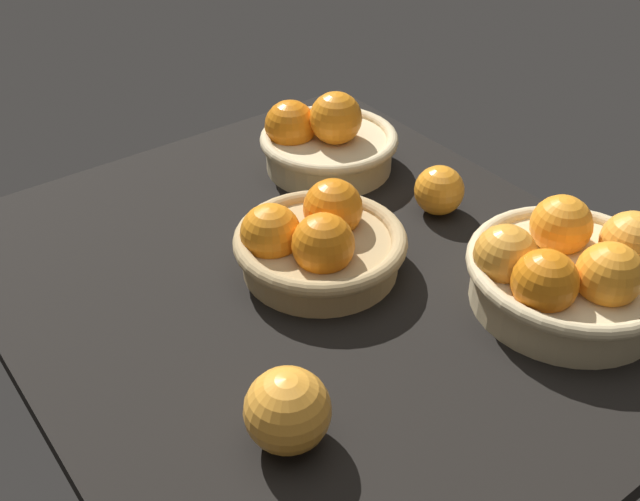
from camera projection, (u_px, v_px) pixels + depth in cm
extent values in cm
cube|color=black|center=(319.00, 286.00, 93.53)|extent=(84.00, 72.00, 3.00)
cylinder|color=#D3BC8C|center=(568.00, 285.00, 87.08)|extent=(22.33, 22.33, 5.33)
torus|color=#D3BC8C|center=(572.00, 266.00, 85.50)|extent=(24.19, 24.19, 1.86)
sphere|color=orange|center=(545.00, 282.00, 80.59)|extent=(7.31, 7.31, 7.31)
sphere|color=orange|center=(609.00, 275.00, 80.89)|extent=(7.31, 7.31, 7.31)
sphere|color=#F49E33|center=(631.00, 242.00, 86.92)|extent=(7.31, 7.31, 7.31)
sphere|color=#F49E33|center=(505.00, 256.00, 84.73)|extent=(7.31, 7.31, 7.31)
sphere|color=orange|center=(561.00, 225.00, 88.21)|extent=(7.31, 7.31, 7.31)
cylinder|color=#D3BC8C|center=(329.00, 153.00, 112.99)|extent=(18.94, 18.94, 4.80)
torus|color=#D3BC8C|center=(329.00, 139.00, 111.57)|extent=(20.71, 20.71, 1.77)
sphere|color=orange|center=(336.00, 118.00, 109.56)|extent=(7.78, 7.78, 7.78)
sphere|color=orange|center=(290.00, 126.00, 111.82)|extent=(7.78, 7.78, 7.78)
cylinder|color=tan|center=(320.00, 254.00, 92.80)|extent=(19.39, 19.39, 4.29)
torus|color=tan|center=(320.00, 240.00, 91.53)|extent=(21.44, 21.44, 2.06)
sphere|color=orange|center=(271.00, 234.00, 90.50)|extent=(7.52, 7.52, 7.52)
sphere|color=orange|center=(323.00, 244.00, 87.43)|extent=(7.52, 7.52, 7.52)
sphere|color=orange|center=(333.00, 208.00, 93.31)|extent=(7.52, 7.52, 7.52)
sphere|color=orange|center=(439.00, 190.00, 102.37)|extent=(6.89, 6.89, 6.89)
sphere|color=#F49E33|center=(287.00, 410.00, 69.68)|extent=(8.34, 8.34, 8.34)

